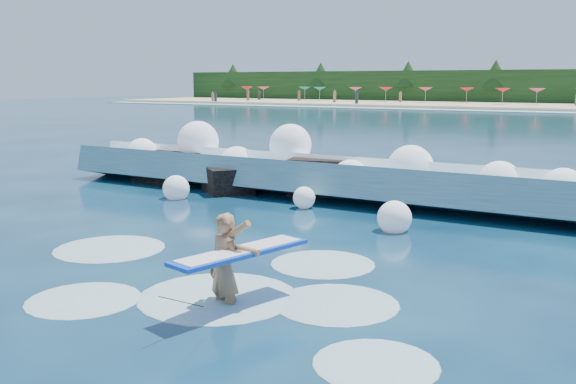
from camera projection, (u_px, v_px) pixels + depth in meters
name	position (u px, v px, depth m)	size (l,w,h in m)	color
ground	(167.00, 262.00, 12.26)	(200.00, 200.00, 0.00)	#071E3A
breaking_wave	(318.00, 178.00, 19.35)	(17.73, 2.77, 1.53)	teal
rock_cluster	(232.00, 175.00, 20.82)	(8.01, 3.21, 1.30)	black
surfer_with_board	(228.00, 265.00, 9.78)	(1.19, 2.93, 1.74)	#9E6F49
wave_spray	(303.00, 162.00, 19.50)	(14.99, 4.97, 2.18)	white
surf_foam	(216.00, 284.00, 10.95)	(8.85, 5.65, 0.13)	silver
beachgoers	(573.00, 101.00, 75.83)	(101.44, 13.48, 1.93)	#3F332D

